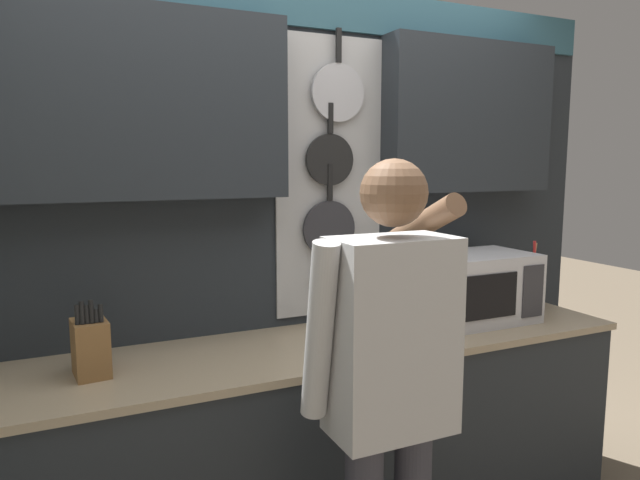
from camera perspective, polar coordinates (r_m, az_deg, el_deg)
base_cabinet_counter at (r=2.54m, az=1.09°, el=-20.02°), size 2.61×0.61×0.91m
back_wall_unit at (r=2.49m, az=-1.77°, el=4.55°), size 3.18×0.20×2.39m
microwave at (r=2.72m, az=15.12°, el=-4.58°), size 0.53×0.35×0.31m
knife_block at (r=2.13m, az=-21.97°, el=-9.91°), size 0.12×0.16×0.27m
utensil_crock at (r=2.98m, az=20.46°, el=-5.10°), size 0.11×0.11×0.35m
person at (r=1.82m, az=6.90°, el=-13.39°), size 0.54×0.62×1.65m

